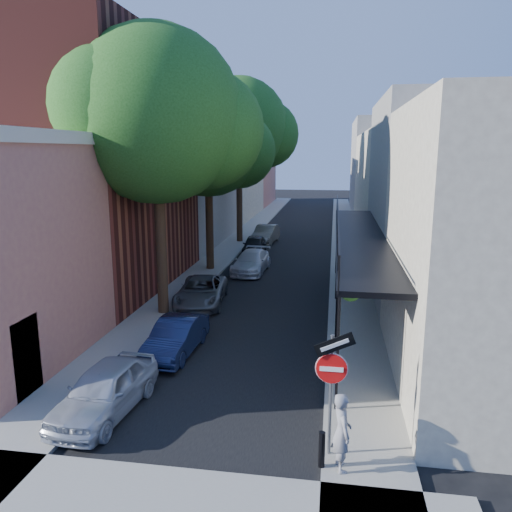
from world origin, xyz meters
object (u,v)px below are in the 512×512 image
at_px(oak_far, 246,129).
at_px(sign_post, 332,373).
at_px(parked_car_e, 254,245).
at_px(parked_car_f, 266,234).
at_px(oak_mid, 216,144).
at_px(parked_car_b, 176,337).
at_px(parked_car_d, 251,262).
at_px(oak_near, 169,120).
at_px(pedestrian, 342,432).
at_px(parked_car_a, 105,390).
at_px(parked_car_c, 201,291).
at_px(bollard, 322,449).

bearing_deg(oak_far, sign_post, -76.09).
bearing_deg(parked_car_e, parked_car_f, 84.12).
relative_size(sign_post, parked_car_f, 0.74).
bearing_deg(oak_mid, parked_car_b, -83.30).
bearing_deg(parked_car_d, oak_near, -101.23).
distance_m(parked_car_b, pedestrian, 7.78).
bearing_deg(sign_post, parked_car_e, 103.30).
bearing_deg(parked_car_e, sign_post, -79.71).
bearing_deg(pedestrian, parked_car_b, 28.22).
height_order(oak_near, parked_car_a, oak_near).
distance_m(sign_post, pedestrian, 1.19).
relative_size(oak_mid, parked_car_d, 2.46).
xyz_separation_m(parked_car_c, parked_car_e, (0.55, 11.38, 0.00)).
xyz_separation_m(oak_near, oak_mid, (-0.05, 7.97, -0.82)).
distance_m(parked_car_a, parked_car_f, 24.99).
relative_size(sign_post, oak_near, 0.26).
bearing_deg(oak_far, parked_car_a, -88.28).
relative_size(sign_post, parked_car_c, 0.70).
bearing_deg(oak_mid, parked_car_d, -9.70).
xyz_separation_m(oak_mid, parked_car_e, (1.37, 4.75, -6.45)).
xyz_separation_m(sign_post, oak_near, (-6.53, 9.29, 5.84)).
bearing_deg(parked_car_b, oak_near, 110.94).
bearing_deg(parked_car_e, pedestrian, -79.40).
bearing_deg(sign_post, bollard, -108.56).
bearing_deg(parked_car_f, oak_mid, -95.27).
bearing_deg(parked_car_d, bollard, -72.56).
height_order(oak_far, pedestrian, oak_far).
bearing_deg(parked_car_a, parked_car_f, 93.07).
height_order(oak_far, parked_car_a, oak_far).
distance_m(oak_near, parked_car_b, 8.50).
height_order(bollard, parked_car_b, parked_car_b).
bearing_deg(parked_car_b, sign_post, -42.14).
height_order(bollard, parked_car_d, parked_car_d).
xyz_separation_m(bollard, pedestrian, (0.40, 0.00, 0.45)).
distance_m(oak_far, pedestrian, 28.55).
relative_size(oak_far, parked_car_d, 2.87).
bearing_deg(parked_car_b, parked_car_c, 98.99).
bearing_deg(parked_car_d, oak_far, 105.00).
bearing_deg(parked_car_f, bollard, -74.80).
height_order(sign_post, parked_car_d, sign_post).
distance_m(parked_car_a, parked_car_c, 9.51).
bearing_deg(parked_car_d, parked_car_b, -89.64).
relative_size(oak_far, pedestrian, 7.00).
height_order(parked_car_d, parked_car_e, same).
distance_m(parked_car_c, parked_car_f, 15.48).
xyz_separation_m(parked_car_b, parked_car_e, (-0.05, 16.89, 0.01)).
height_order(sign_post, pedestrian, sign_post).
xyz_separation_m(sign_post, parked_car_f, (-5.00, 26.09, -1.37)).
relative_size(oak_near, parked_car_d, 2.76).
relative_size(parked_car_b, parked_car_c, 0.84).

